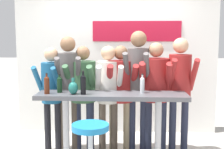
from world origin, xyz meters
name	(u,v)px	position (x,y,z in m)	size (l,w,h in m)	color
back_wall	(116,58)	(0.00, 1.51, 1.37)	(3.65, 0.12, 2.73)	silver
tasting_table	(112,107)	(0.00, 0.00, 0.81)	(2.05, 0.49, 1.00)	#4C4C51
bar_stool	(90,144)	(-0.22, -0.64, 0.50)	(0.46, 0.46, 0.75)	#B2B2B7
person_far_left	(52,87)	(-0.93, 0.44, 1.00)	(0.43, 0.53, 1.60)	black
person_left	(68,80)	(-0.68, 0.45, 1.12)	(0.43, 0.56, 1.77)	#473D33
person_center_left	(83,87)	(-0.46, 0.48, 1.00)	(0.50, 0.58, 1.62)	#23283D
person_center	(108,87)	(-0.07, 0.41, 1.02)	(0.44, 0.55, 1.63)	#473D33
person_center_right	(121,87)	(0.11, 0.50, 1.00)	(0.51, 0.59, 1.63)	gray
person_right	(138,76)	(0.37, 0.47, 1.18)	(0.43, 0.57, 1.85)	#23283D
person_far_right	(156,86)	(0.63, 0.45, 1.03)	(0.50, 0.58, 1.68)	#23283D
person_rightmost	(180,82)	(0.99, 0.44, 1.10)	(0.42, 0.55, 1.75)	#23283D
wine_bottle_0	(47,84)	(-0.88, -0.07, 1.13)	(0.07, 0.07, 0.28)	#4C1E0F
wine_bottle_1	(60,84)	(-0.72, 0.03, 1.12)	(0.07, 0.07, 0.26)	black
wine_bottle_2	(142,84)	(0.42, 0.05, 1.12)	(0.06, 0.06, 0.27)	#B7BCC1
wine_bottle_3	(83,84)	(-0.38, -0.09, 1.14)	(0.07, 0.07, 0.32)	black
decorative_vase	(73,88)	(-0.51, -0.09, 1.09)	(0.13, 0.13, 0.22)	#1E665B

